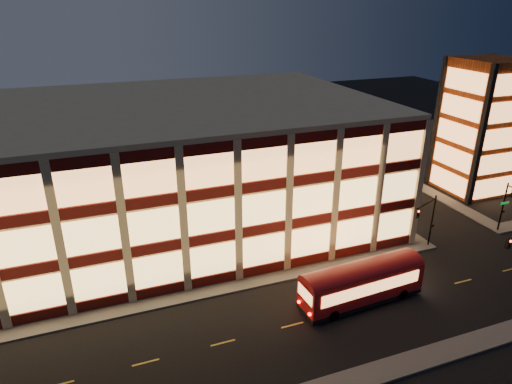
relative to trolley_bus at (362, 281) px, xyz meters
name	(u,v)px	position (x,y,z in m)	size (l,w,h in m)	color
ground	(225,295)	(-11.03, 5.16, -2.14)	(200.00, 200.00, 0.00)	black
sidewalk_office_south	(190,295)	(-14.03, 6.16, -2.06)	(54.00, 2.00, 0.15)	#514F4C
sidewalk_office_east	(347,192)	(11.97, 22.16, -2.06)	(2.00, 30.00, 0.15)	#514F4C
sidewalk_tower_west	(411,182)	(22.97, 22.16, -2.06)	(2.00, 30.00, 0.15)	#514F4C
office_building	(156,166)	(-13.94, 22.07, 5.11)	(50.45, 30.45, 14.50)	tan
stair_tower	(481,127)	(28.93, 17.11, 6.85)	(8.60, 8.60, 18.00)	#8C3814
traffic_signal_far	(427,216)	(11.18, 5.39, 1.98)	(3.79, 1.87, 6.00)	black
trolley_bus	(362,281)	(0.00, 0.00, 0.00)	(11.53, 3.53, 3.86)	#9A080A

